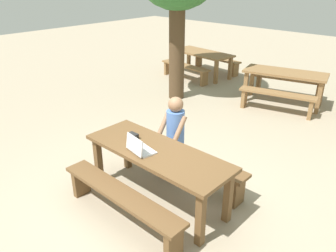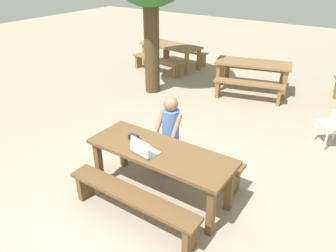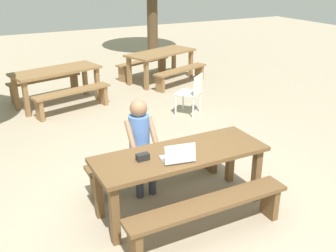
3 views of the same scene
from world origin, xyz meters
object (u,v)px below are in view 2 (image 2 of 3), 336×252
Objects in this scene: small_pouch at (134,137)px; person_seated at (169,130)px; picnic_table_front at (160,157)px; plastic_chair at (336,125)px; picnic_table_mid at (171,48)px; laptop at (144,149)px; picnic_table_rear at (253,67)px.

person_seated reaches higher than small_pouch.
picnic_table_front is 2.52× the size of plastic_chair.
small_pouch is at bearing -55.80° from picnic_table_mid.
picnic_table_front is 3.38m from plastic_chair.
person_seated is 1.53× the size of plastic_chair.
laptop is at bearing -53.93° from picnic_table_mid.
person_seated is at bearing -71.62° from laptop.
small_pouch is (-0.48, 0.02, 0.15)m from picnic_table_front.
laptop reaches higher than small_pouch.
picnic_table_mid is at bearing 154.07° from picnic_table_rear.
person_seated is at bearing -50.91° from picnic_table_mid.
picnic_table_rear reaches higher than picnic_table_front.
plastic_chair is (1.83, 2.84, -0.20)m from picnic_table_front.
laptop is at bearing -100.64° from picnic_table_rear.
laptop is (-0.13, -0.18, 0.17)m from picnic_table_front.
plastic_chair is at bearing 50.69° from small_pouch.
picnic_table_rear is at bearing 95.26° from picnic_table_front.
laptop is at bearing -126.18° from picnic_table_front.
picnic_table_rear reaches higher than picnic_table_mid.
picnic_table_front is 6.22m from picnic_table_mid.
laptop is 0.20× the size of picnic_table_mid.
picnic_table_mid is at bearing 118.34° from small_pouch.
small_pouch is at bearing 13.17° from plastic_chair.
plastic_chair reaches higher than picnic_table_mid.
plastic_chair reaches higher than picnic_table_front.
laptop reaches higher than plastic_chair.
plastic_chair is (1.96, 3.02, -0.37)m from laptop.
picnic_table_front is 0.50m from small_pouch.
picnic_table_rear is (-2.26, 1.83, 0.20)m from plastic_chair.
small_pouch is at bearing -104.72° from picnic_table_rear.
laptop is 2.68× the size of small_pouch.
plastic_chair is (2.31, 2.82, -0.35)m from small_pouch.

